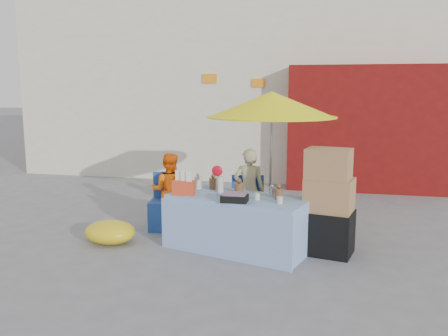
% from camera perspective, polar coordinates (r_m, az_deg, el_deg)
% --- Properties ---
extents(ground, '(80.00, 80.00, 0.00)m').
position_cam_1_polar(ground, '(6.50, -0.90, -9.61)').
color(ground, slate).
rests_on(ground, ground).
extents(backdrop, '(14.00, 8.00, 7.80)m').
position_cam_1_polar(backdrop, '(13.55, 8.76, 13.58)').
color(backdrop, silver).
rests_on(backdrop, ground).
extents(market_table, '(2.06, 1.39, 1.14)m').
position_cam_1_polar(market_table, '(6.37, 1.67, -6.51)').
color(market_table, '#93BFEB').
rests_on(market_table, ground).
extents(chair_left, '(0.54, 0.53, 0.85)m').
position_cam_1_polar(chair_left, '(7.33, -6.92, -5.34)').
color(chair_left, '#204496').
rests_on(chair_left, ground).
extents(chair_right, '(0.54, 0.53, 0.85)m').
position_cam_1_polar(chair_right, '(7.03, 2.80, -5.94)').
color(chair_right, '#204496').
rests_on(chair_right, ground).
extents(vendor_orange, '(0.62, 0.51, 1.16)m').
position_cam_1_polar(vendor_orange, '(7.38, -6.62, -2.66)').
color(vendor_orange, orange).
rests_on(vendor_orange, ground).
extents(vendor_beige, '(0.50, 0.36, 1.26)m').
position_cam_1_polar(vendor_beige, '(7.07, 3.02, -2.72)').
color(vendor_beige, tan).
rests_on(vendor_beige, ground).
extents(umbrella, '(1.90, 1.90, 2.09)m').
position_cam_1_polar(umbrella, '(7.02, 5.75, 7.54)').
color(umbrella, gray).
rests_on(umbrella, ground).
extents(box_stack, '(0.72, 0.63, 1.38)m').
position_cam_1_polar(box_stack, '(6.27, 12.45, -4.46)').
color(box_stack, black).
rests_on(box_stack, ground).
extents(tarp_bundle, '(0.89, 0.82, 0.32)m').
position_cam_1_polar(tarp_bundle, '(6.83, -13.55, -7.50)').
color(tarp_bundle, yellow).
rests_on(tarp_bundle, ground).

